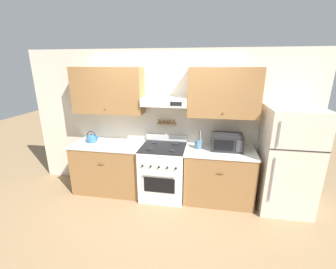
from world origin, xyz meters
name	(u,v)px	position (x,y,z in m)	size (l,w,h in m)	color
ground_plane	(160,204)	(0.00, 0.00, 0.00)	(16.00, 16.00, 0.00)	#937551
wall_back	(165,111)	(-0.03, 0.63, 1.50)	(5.20, 0.46, 2.55)	beige
counter_left	(110,167)	(-1.02, 0.35, 0.46)	(1.28, 0.68, 0.92)	olive
counter_right	(218,175)	(0.96, 0.35, 0.46)	(1.16, 0.68, 0.92)	olive
stove_range	(163,171)	(0.00, 0.32, 0.47)	(0.76, 0.74, 1.05)	white
refrigerator	(288,160)	(2.01, 0.30, 0.84)	(0.79, 0.75, 1.68)	beige
tea_kettle	(92,138)	(-1.35, 0.38, 1.00)	(0.24, 0.19, 0.21)	teal
microwave	(227,142)	(1.06, 0.40, 1.06)	(0.51, 0.35, 0.27)	#232326
utensil_crock	(198,144)	(0.60, 0.38, 1.00)	(0.12, 0.12, 0.30)	slate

